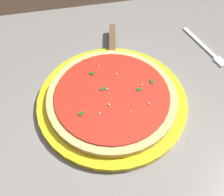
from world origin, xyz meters
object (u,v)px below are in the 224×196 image
(pizza, at_px, (112,97))
(pizza_server, at_px, (112,50))
(serving_plate, at_px, (112,101))
(fork, at_px, (206,48))

(pizza, xyz_separation_m, pizza_server, (0.04, 0.17, -0.00))
(serving_plate, xyz_separation_m, pizza, (0.00, 0.00, 0.02))
(serving_plate, bearing_deg, pizza, 45.81)
(serving_plate, xyz_separation_m, pizza_server, (0.04, 0.17, 0.01))
(pizza, xyz_separation_m, fork, (0.31, 0.14, -0.02))
(serving_plate, xyz_separation_m, fork, (0.31, 0.14, -0.01))
(pizza_server, bearing_deg, fork, -5.95)
(pizza, height_order, fork, pizza)
(pizza, bearing_deg, fork, 24.09)
(serving_plate, bearing_deg, pizza_server, 78.19)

